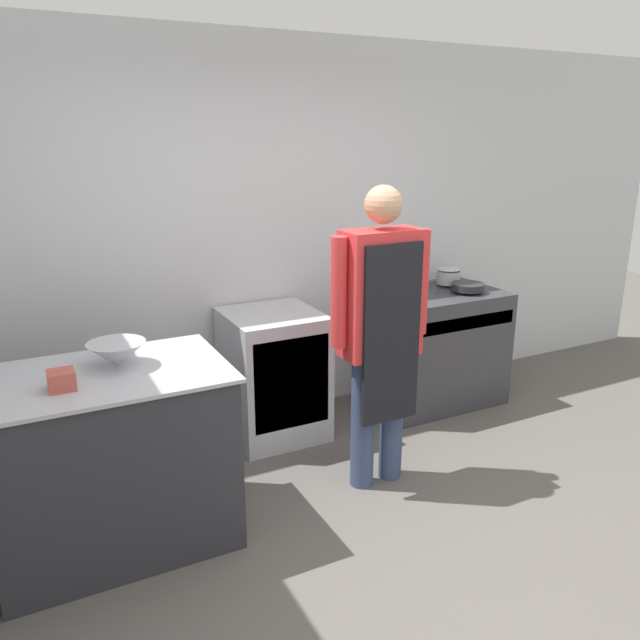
% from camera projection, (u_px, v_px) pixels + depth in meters
% --- Properties ---
extents(ground_plane, '(14.00, 14.00, 0.00)m').
position_uv_depth(ground_plane, '(418.00, 575.00, 3.01)').
color(ground_plane, '#5B5651').
extents(wall_back, '(8.00, 0.05, 2.70)m').
position_uv_depth(wall_back, '(253.00, 236.00, 4.39)').
color(wall_back, silver).
rests_on(wall_back, ground_plane).
extents(prep_counter, '(1.18, 0.77, 0.94)m').
position_uv_depth(prep_counter, '(113.00, 459.00, 3.14)').
color(prep_counter, '#2D2D33').
rests_on(prep_counter, ground_plane).
extents(stove, '(1.00, 0.68, 0.91)m').
position_uv_depth(stove, '(434.00, 347.00, 4.86)').
color(stove, '#38383D').
rests_on(stove, ground_plane).
extents(fridge_unit, '(0.62, 0.64, 0.88)m').
position_uv_depth(fridge_unit, '(273.00, 374.00, 4.32)').
color(fridge_unit, silver).
rests_on(fridge_unit, ground_plane).
extents(person_cook, '(0.63, 0.24, 1.78)m').
position_uv_depth(person_cook, '(381.00, 322.00, 3.54)').
color(person_cook, '#38476B').
rests_on(person_cook, ground_plane).
extents(mixing_bowl, '(0.29, 0.29, 0.13)m').
position_uv_depth(mixing_bowl, '(117.00, 355.00, 3.07)').
color(mixing_bowl, '#B2B5BC').
rests_on(mixing_bowl, prep_counter).
extents(plastic_tub, '(0.12, 0.12, 0.09)m').
position_uv_depth(plastic_tub, '(62.00, 380.00, 2.80)').
color(plastic_tub, '#B24C3F').
rests_on(plastic_tub, prep_counter).
extents(stock_pot, '(0.30, 0.30, 0.26)m').
position_uv_depth(stock_pot, '(404.00, 273.00, 4.70)').
color(stock_pot, '#B2B5BC').
rests_on(stock_pot, stove).
extents(saute_pan, '(0.25, 0.25, 0.05)m').
position_uv_depth(saute_pan, '(468.00, 287.00, 4.71)').
color(saute_pan, '#262628').
rests_on(saute_pan, stove).
extents(sauce_pot, '(0.19, 0.19, 0.13)m').
position_uv_depth(sauce_pot, '(448.00, 275.00, 4.90)').
color(sauce_pot, '#B2B5BC').
rests_on(sauce_pot, stove).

